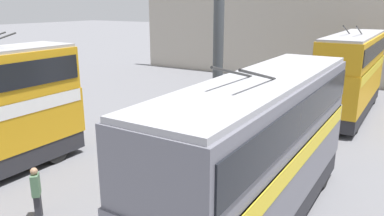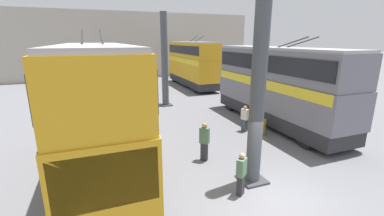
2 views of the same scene
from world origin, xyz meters
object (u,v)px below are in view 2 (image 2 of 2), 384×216
(bus_left_near, at_px, (277,81))
(bus_left_far, at_px, (192,61))
(bus_right_far, at_px, (98,105))
(person_aisle_midway, at_px, (204,141))
(oil_drum, at_px, (261,127))
(person_aisle_foreground, at_px, (241,173))
(person_by_left_row, at_px, (245,118))

(bus_left_near, height_order, bus_left_far, bus_left_far)
(bus_right_far, height_order, person_aisle_midway, bus_right_far)
(bus_left_far, bearing_deg, oil_drum, 173.21)
(bus_left_far, relative_size, person_aisle_foreground, 6.57)
(bus_right_far, bearing_deg, bus_left_near, -74.00)
(person_aisle_midway, bearing_deg, bus_left_far, 25.38)
(person_aisle_foreground, bearing_deg, bus_left_near, -82.45)
(bus_left_near, distance_m, person_aisle_midway, 7.45)
(bus_left_near, bearing_deg, oil_drum, 123.07)
(bus_left_far, height_order, bus_right_far, bus_right_far)
(bus_right_far, height_order, person_aisle_foreground, bus_right_far)
(bus_left_near, bearing_deg, person_aisle_midway, 117.03)
(bus_left_near, distance_m, bus_left_far, 15.15)
(person_by_left_row, bearing_deg, bus_left_far, 59.22)
(person_aisle_midway, distance_m, person_aisle_foreground, 2.93)
(bus_left_near, relative_size, person_aisle_foreground, 6.76)
(bus_right_far, bearing_deg, person_aisle_foreground, -125.09)
(person_by_left_row, distance_m, oil_drum, 1.04)
(bus_right_far, bearing_deg, person_aisle_midway, -92.65)
(person_aisle_midway, bearing_deg, person_aisle_foreground, -132.80)
(bus_left_far, distance_m, person_by_left_row, 16.10)
(bus_left_near, distance_m, oil_drum, 3.33)
(bus_left_near, relative_size, person_by_left_row, 6.79)
(person_aisle_midway, bearing_deg, bus_right_far, 131.96)
(person_aisle_foreground, bearing_deg, person_aisle_midway, -34.45)
(bus_right_far, xyz_separation_m, person_aisle_midway, (-0.20, -4.32, -1.99))
(bus_left_near, relative_size, person_aisle_midway, 5.97)
(bus_left_far, bearing_deg, bus_left_near, 180.00)
(person_by_left_row, bearing_deg, bus_left_near, -8.62)
(bus_right_far, bearing_deg, bus_left_far, -30.52)
(bus_left_near, xyz_separation_m, person_aisle_midway, (-3.28, 6.43, -1.83))
(bus_right_far, bearing_deg, oil_drum, -78.38)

